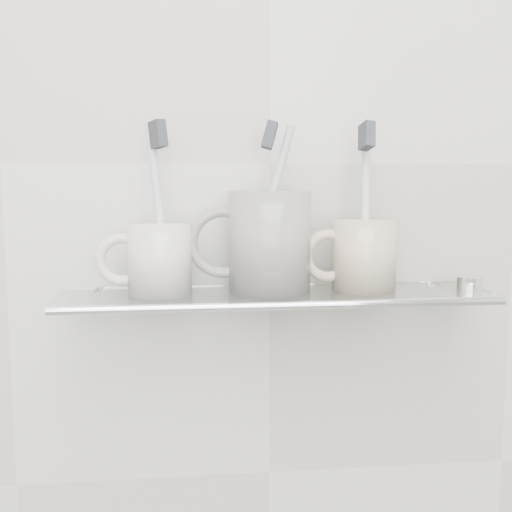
{
  "coord_description": "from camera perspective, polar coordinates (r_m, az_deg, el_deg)",
  "views": [
    {
      "loc": [
        -0.11,
        0.31,
        1.24
      ],
      "look_at": [
        -0.02,
        1.04,
        1.14
      ],
      "focal_mm": 45.0,
      "sensor_mm": 36.0,
      "label": 1
    }
  ],
  "objects": [
    {
      "name": "wall_back",
      "position": [
        0.8,
        1.27,
        8.21
      ],
      "size": [
        2.5,
        0.0,
        2.5
      ],
      "primitive_type": "plane",
      "rotation": [
        1.57,
        0.0,
        0.0
      ],
      "color": "beige",
      "rests_on": "ground"
    },
    {
      "name": "shelf_glass",
      "position": [
        0.75,
        1.87,
        -3.58
      ],
      "size": [
        0.5,
        0.12,
        0.01
      ],
      "primitive_type": "cube",
      "color": "silver",
      "rests_on": "wall_back"
    },
    {
      "name": "shelf_rail",
      "position": [
        0.69,
        2.53,
        -4.43
      ],
      "size": [
        0.5,
        0.01,
        0.01
      ],
      "primitive_type": "cylinder",
      "rotation": [
        0.0,
        1.57,
        0.0
      ],
      "color": "silver",
      "rests_on": "shelf_glass"
    },
    {
      "name": "bracket_left",
      "position": [
        0.8,
        -13.81,
        -3.94
      ],
      "size": [
        0.02,
        0.03,
        0.02
      ],
      "primitive_type": "cylinder",
      "rotation": [
        1.57,
        0.0,
        0.0
      ],
      "color": "silver",
      "rests_on": "wall_back"
    },
    {
      "name": "bracket_right",
      "position": [
        0.85,
        15.57,
        -3.3
      ],
      "size": [
        0.02,
        0.03,
        0.02
      ],
      "primitive_type": "cylinder",
      "rotation": [
        1.57,
        0.0,
        0.0
      ],
      "color": "silver",
      "rests_on": "wall_back"
    },
    {
      "name": "mug_left",
      "position": [
        0.74,
        -8.55,
        -0.27
      ],
      "size": [
        0.08,
        0.08,
        0.08
      ],
      "primitive_type": "cylinder",
      "rotation": [
        0.0,
        0.0,
        0.18
      ],
      "color": "silver",
      "rests_on": "shelf_glass"
    },
    {
      "name": "mug_left_handle",
      "position": [
        0.74,
        -11.83,
        -0.32
      ],
      "size": [
        0.06,
        0.01,
        0.06
      ],
      "primitive_type": "torus",
      "rotation": [
        1.57,
        0.0,
        0.0
      ],
      "color": "silver",
      "rests_on": "mug_left"
    },
    {
      "name": "toothbrush_left",
      "position": [
        0.73,
        -8.64,
        4.39
      ],
      "size": [
        0.03,
        0.03,
        0.19
      ],
      "primitive_type": "cylinder",
      "rotation": [
        -0.15,
        -0.03,
        0.59
      ],
      "color": "silver",
      "rests_on": "mug_left"
    },
    {
      "name": "bristles_left",
      "position": [
        0.73,
        -8.76,
        10.64
      ],
      "size": [
        0.03,
        0.03,
        0.03
      ],
      "primitive_type": "cube",
      "rotation": [
        -0.15,
        -0.03,
        0.59
      ],
      "color": "#2E3137",
      "rests_on": "toothbrush_left"
    },
    {
      "name": "mug_center",
      "position": [
        0.74,
        1.2,
        1.26
      ],
      "size": [
        0.13,
        0.13,
        0.12
      ],
      "primitive_type": "cylinder",
      "rotation": [
        0.0,
        0.0,
        -0.42
      ],
      "color": "silver",
      "rests_on": "shelf_glass"
    },
    {
      "name": "mug_center_handle",
      "position": [
        0.74,
        -2.94,
        1.21
      ],
      "size": [
        0.08,
        0.01,
        0.08
      ],
      "primitive_type": "torus",
      "rotation": [
        1.57,
        0.0,
        0.0
      ],
      "color": "silver",
      "rests_on": "mug_center"
    },
    {
      "name": "toothbrush_center",
      "position": [
        0.74,
        1.21,
        4.5
      ],
      "size": [
        0.06,
        0.02,
        0.19
      ],
      "primitive_type": "cylinder",
      "rotation": [
        -0.11,
        0.26,
        -0.19
      ],
      "color": "#BABABA",
      "rests_on": "mug_center"
    },
    {
      "name": "bristles_center",
      "position": [
        0.74,
        1.22,
        10.69
      ],
      "size": [
        0.02,
        0.03,
        0.03
      ],
      "primitive_type": "cube",
      "rotation": [
        -0.11,
        0.26,
        -0.19
      ],
      "color": "#2E3137",
      "rests_on": "toothbrush_center"
    },
    {
      "name": "mug_right",
      "position": [
        0.77,
        9.6,
        0.08
      ],
      "size": [
        0.09,
        0.09,
        0.08
      ],
      "primitive_type": "cylinder",
      "rotation": [
        0.0,
        0.0,
        0.22
      ],
      "color": "beige",
      "rests_on": "shelf_glass"
    },
    {
      "name": "mug_right_handle",
      "position": [
        0.76,
        6.44,
        0.04
      ],
      "size": [
        0.06,
        0.01,
        0.06
      ],
      "primitive_type": "torus",
      "rotation": [
        1.57,
        0.0,
        0.0
      ],
      "color": "beige",
      "rests_on": "mug_right"
    },
    {
      "name": "toothbrush_right",
      "position": [
        0.76,
        9.69,
        4.48
      ],
      "size": [
        0.02,
        0.06,
        0.19
      ],
      "primitive_type": "cylinder",
      "rotation": [
        -0.26,
        0.11,
        0.16
      ],
      "color": "silver",
      "rests_on": "mug_right"
    },
    {
      "name": "bristles_right",
      "position": [
        0.76,
        9.82,
        10.48
      ],
      "size": [
        0.02,
        0.03,
        0.04
      ],
      "primitive_type": "cube",
      "rotation": [
        -0.26,
        0.11,
        0.16
      ],
      "color": "#2E3137",
      "rests_on": "toothbrush_right"
    },
    {
      "name": "chrome_cap",
      "position": [
        0.82,
        18.43,
        -2.22
      ],
      "size": [
        0.03,
        0.03,
        0.01
      ],
      "primitive_type": "cylinder",
      "color": "silver",
      "rests_on": "shelf_glass"
    }
  ]
}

